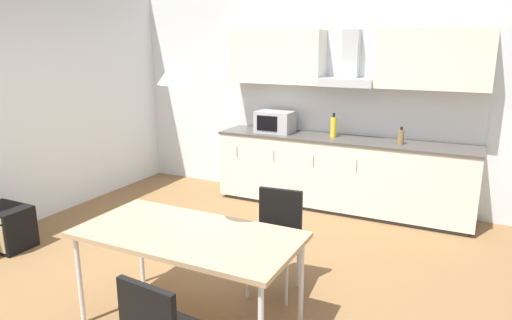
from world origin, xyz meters
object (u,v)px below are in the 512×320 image
chair_far_right (277,231)px  pendant_lamp (181,67)px  bottle_brown (401,137)px  guitar_amp (6,227)px  dining_table (188,238)px  microwave (275,122)px  bottle_yellow (333,127)px

chair_far_right → pendant_lamp: size_ratio=2.72×
bottle_brown → guitar_amp: size_ratio=0.40×
chair_far_right → dining_table: bearing=-114.4°
microwave → chair_far_right: bearing=-65.6°
bottle_brown → guitar_amp: (-3.50, -2.62, -0.79)m
pendant_lamp → bottle_yellow: bearing=86.9°
dining_table → guitar_amp: bearing=173.3°
bottle_yellow → guitar_amp: bottle_yellow is taller
bottle_brown → chair_far_right: 2.27m
bottle_yellow → chair_far_right: bearing=-85.0°
dining_table → pendant_lamp: size_ratio=5.05×
dining_table → microwave: bearing=102.0°
dining_table → pendant_lamp: pendant_lamp is taller
microwave → chair_far_right: (0.99, -2.18, -0.53)m
microwave → guitar_amp: size_ratio=0.92×
bottle_brown → guitar_amp: 4.44m
bottle_yellow → dining_table: 3.01m
bottle_yellow → chair_far_right: bottle_yellow is taller
chair_far_right → guitar_amp: chair_far_right is taller
bottle_brown → chair_far_right: bearing=-106.8°
dining_table → guitar_amp: (-2.50, 0.29, -0.49)m
chair_far_right → guitar_amp: (-2.86, -0.49, -0.31)m
microwave → dining_table: bearing=-78.0°
microwave → bottle_brown: 1.63m
microwave → pendant_lamp: bearing=-78.0°
microwave → bottle_brown: size_ratio=2.31×
bottle_brown → pendant_lamp: 3.21m
pendant_lamp → chair_far_right: bearing=65.6°
dining_table → guitar_amp: size_ratio=3.11×
microwave → chair_far_right: size_ratio=0.55×
microwave → dining_table: microwave is taller
bottle_yellow → dining_table: bearing=-93.1°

